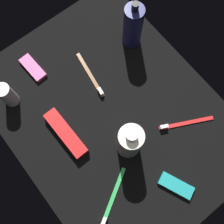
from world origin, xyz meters
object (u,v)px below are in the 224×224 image
(toothpaste_box_red, at_px, (66,134))
(toothbrush_green, at_px, (112,200))
(snack_bar_pink, at_px, (33,68))
(toothbrush_red, at_px, (183,123))
(lotion_bottle, at_px, (133,26))
(toothbrush_brown, at_px, (92,77))
(snack_bar_teal, at_px, (176,186))
(deodorant_stick, at_px, (7,95))
(bodywash_bottle, at_px, (130,142))

(toothpaste_box_red, bearing_deg, toothbrush_green, 176.27)
(snack_bar_pink, bearing_deg, toothbrush_red, -152.92)
(lotion_bottle, bearing_deg, snack_bar_pink, 69.63)
(toothbrush_red, relative_size, snack_bar_pink, 1.60)
(lotion_bottle, distance_m, toothbrush_brown, 0.21)
(lotion_bottle, distance_m, snack_bar_teal, 0.52)
(snack_bar_teal, bearing_deg, toothbrush_green, 40.49)
(deodorant_stick, distance_m, snack_bar_pink, 0.14)
(deodorant_stick, distance_m, toothbrush_brown, 0.28)
(deodorant_stick, bearing_deg, toothpaste_box_red, -160.52)
(toothpaste_box_red, bearing_deg, toothbrush_red, -124.08)
(snack_bar_pink, bearing_deg, toothbrush_brown, -140.68)
(snack_bar_pink, xyz_separation_m, snack_bar_teal, (-0.59, -0.12, 0.00))
(toothbrush_red, xyz_separation_m, snack_bar_teal, (-0.13, 0.15, 0.00))
(snack_bar_teal, bearing_deg, bodywash_bottle, -11.70)
(deodorant_stick, height_order, snack_bar_pink, deodorant_stick)
(toothbrush_green, xyz_separation_m, snack_bar_teal, (-0.09, -0.18, 0.00))
(lotion_bottle, relative_size, deodorant_stick, 1.99)
(toothbrush_red, distance_m, toothpaste_box_red, 0.37)
(bodywash_bottle, height_order, deodorant_stick, bodywash_bottle)
(deodorant_stick, relative_size, toothpaste_box_red, 0.57)
(toothbrush_brown, xyz_separation_m, toothbrush_green, (-0.35, 0.19, 0.00))
(toothbrush_red, relative_size, toothpaste_box_red, 0.94)
(toothbrush_red, bearing_deg, snack_bar_pink, 30.30)
(lotion_bottle, bearing_deg, deodorant_stick, 81.04)
(toothbrush_brown, xyz_separation_m, toothpaste_box_red, (-0.11, 0.18, 0.01))
(snack_bar_teal, bearing_deg, deodorant_stick, 0.54)
(toothbrush_brown, relative_size, snack_bar_pink, 1.73)
(bodywash_bottle, xyz_separation_m, snack_bar_pink, (0.41, 0.08, -0.08))
(toothbrush_red, height_order, snack_bar_teal, toothbrush_red)
(snack_bar_pink, height_order, snack_bar_teal, same)
(toothbrush_green, relative_size, snack_bar_teal, 1.55)
(lotion_bottle, relative_size, toothbrush_red, 1.21)
(toothbrush_green, height_order, toothpaste_box_red, toothpaste_box_red)
(toothpaste_box_red, xyz_separation_m, snack_bar_pink, (0.26, -0.04, -0.01))
(toothbrush_red, distance_m, snack_bar_pink, 0.53)
(toothpaste_box_red, distance_m, snack_bar_pink, 0.26)
(deodorant_stick, xyz_separation_m, toothpaste_box_red, (-0.20, -0.07, -0.03))
(toothbrush_red, height_order, snack_bar_pink, toothbrush_red)
(deodorant_stick, relative_size, snack_bar_pink, 0.97)
(snack_bar_pink, bearing_deg, toothpaste_box_red, 166.90)
(toothbrush_green, height_order, snack_bar_teal, toothbrush_green)
(lotion_bottle, xyz_separation_m, toothbrush_red, (-0.34, 0.06, -0.08))
(toothbrush_red, bearing_deg, deodorant_stick, 43.43)
(bodywash_bottle, relative_size, snack_bar_teal, 1.79)
(toothbrush_red, relative_size, toothbrush_green, 1.03)
(lotion_bottle, height_order, toothbrush_brown, lotion_bottle)
(toothbrush_brown, xyz_separation_m, snack_bar_teal, (-0.44, 0.02, 0.00))
(lotion_bottle, xyz_separation_m, snack_bar_pink, (0.12, 0.33, -0.08))
(deodorant_stick, height_order, toothbrush_brown, deodorant_stick)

